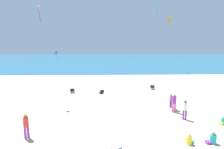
{
  "coord_description": "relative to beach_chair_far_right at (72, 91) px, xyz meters",
  "views": [
    {
      "loc": [
        -0.54,
        -11.16,
        6.2
      ],
      "look_at": [
        0.0,
        7.26,
        3.0
      ],
      "focal_mm": 29.86,
      "sensor_mm": 36.0,
      "label": 1
    }
  ],
  "objects": [
    {
      "name": "beach_chair_far_left",
      "position": [
        10.34,
        1.32,
        0.03
      ],
      "size": [
        0.72,
        0.76,
        0.63
      ],
      "rotation": [
        0.0,
        0.0,
        1.18
      ],
      "color": "black",
      "rests_on": "ground_plane"
    },
    {
      "name": "kite_orange",
      "position": [
        17.42,
        17.41,
        10.56
      ],
      "size": [
        1.11,
        0.5,
        1.54
      ],
      "rotation": [
        0.0,
        0.0,
        0.47
      ],
      "color": "orange"
    },
    {
      "name": "person_6",
      "position": [
        10.79,
        -12.06,
        0.03
      ],
      "size": [
        0.64,
        0.39,
        0.79
      ],
      "rotation": [
        0.0,
        0.0,
        3.18
      ],
      "color": "#19ADB2",
      "rests_on": "ground_plane"
    },
    {
      "name": "ocean_water",
      "position": [
        4.81,
        42.76,
        -0.24
      ],
      "size": [
        120.0,
        60.0,
        0.05
      ],
      "primitive_type": "cube",
      "color": "#236084",
      "rests_on": "ground_plane"
    },
    {
      "name": "person_2",
      "position": [
        13.17,
        -9.32,
        -0.03
      ],
      "size": [
        0.59,
        0.49,
        0.65
      ],
      "rotation": [
        0.0,
        0.0,
        3.64
      ],
      "color": "#19ADB2",
      "rests_on": "ground_plane"
    },
    {
      "name": "kite_blue",
      "position": [
        -5.25,
        13.09,
        3.96
      ],
      "size": [
        0.49,
        0.67,
        1.58
      ],
      "rotation": [
        0.0,
        0.0,
        1.23
      ],
      "color": "blue"
    },
    {
      "name": "person_4",
      "position": [
        10.55,
        -8.43,
        0.68
      ],
      "size": [
        0.41,
        0.41,
        1.63
      ],
      "rotation": [
        0.0,
        0.0,
        4.41
      ],
      "color": "purple",
      "rests_on": "ground_plane"
    },
    {
      "name": "person_3",
      "position": [
        9.33,
        -12.07,
        -0.0
      ],
      "size": [
        0.63,
        0.59,
        0.72
      ],
      "rotation": [
        0.0,
        0.0,
        0.68
      ],
      "color": "yellow",
      "rests_on": "ground_plane"
    },
    {
      "name": "kite_magenta",
      "position": [
        -2.32,
        -3.39,
        9.37
      ],
      "size": [
        0.42,
        0.48,
        1.56
      ],
      "rotation": [
        0.0,
        0.0,
        1.88
      ],
      "color": "#DB3DA8"
    },
    {
      "name": "kite_purple",
      "position": [
        -2.3,
        11.78,
        13.18
      ],
      "size": [
        0.4,
        0.32,
        0.77
      ],
      "rotation": [
        0.0,
        0.0,
        3.08
      ],
      "color": "purple"
    },
    {
      "name": "beach_chair_near_camera",
      "position": [
        3.64,
        -0.58,
        -0.04
      ],
      "size": [
        0.73,
        0.74,
        0.52
      ],
      "rotation": [
        0.0,
        0.0,
        2.1
      ],
      "color": "black",
      "rests_on": "ground_plane"
    },
    {
      "name": "person_0",
      "position": [
        10.37,
        -5.67,
        0.53
      ],
      "size": [
        0.35,
        0.35,
        1.39
      ],
      "rotation": [
        0.0,
        0.0,
        0.34
      ],
      "color": "purple",
      "rests_on": "ground_plane"
    },
    {
      "name": "kite_teal",
      "position": [
        12.25,
        7.59,
        11.21
      ],
      "size": [
        0.23,
        0.8,
        1.4
      ],
      "rotation": [
        0.0,
        0.0,
        4.97
      ],
      "color": "#1EADAD"
    },
    {
      "name": "ground_plane",
      "position": [
        4.81,
        -1.36,
        -0.27
      ],
      "size": [
        120.0,
        120.0,
        0.0
      ],
      "primitive_type": "plane",
      "color": "#C6B58C"
    },
    {
      "name": "person_5",
      "position": [
        -0.95,
        -11.09,
        0.7
      ],
      "size": [
        0.47,
        0.47,
        1.68
      ],
      "rotation": [
        0.0,
        0.0,
        5.45
      ],
      "color": "purple",
      "rests_on": "ground_plane"
    },
    {
      "name": "cooler_box",
      "position": [
        4.82,
        -12.69,
        -0.14
      ],
      "size": [
        0.65,
        0.56,
        0.26
      ],
      "rotation": [
        0.0,
        0.0,
        0.54
      ],
      "color": "#2D56B7",
      "rests_on": "ground_plane"
    },
    {
      "name": "person_1",
      "position": [
        10.26,
        -6.82,
        0.72
      ],
      "size": [
        0.43,
        0.43,
        1.71
      ],
      "rotation": [
        0.0,
        0.0,
        4.4
      ],
      "color": "#D8599E",
      "rests_on": "ground_plane"
    },
    {
      "name": "beach_chair_far_right",
      "position": [
        0.0,
        0.0,
        0.0
      ],
      "size": [
        0.6,
        0.63,
        0.54
      ],
      "rotation": [
        0.0,
        0.0,
        4.82
      ],
      "color": "black",
      "rests_on": "ground_plane"
    }
  ]
}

